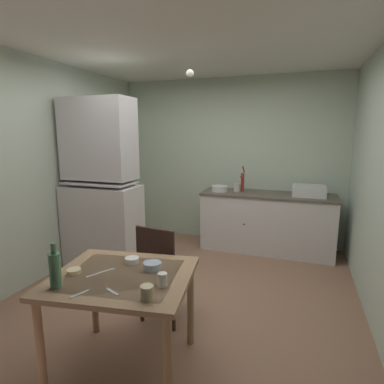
% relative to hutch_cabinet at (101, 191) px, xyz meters
% --- Properties ---
extents(ground_plane, '(5.14, 5.14, 0.00)m').
position_rel_hutch_cabinet_xyz_m(ground_plane, '(1.28, -0.46, -1.01)').
color(ground_plane, '#90674F').
extents(wall_back, '(3.66, 0.10, 2.59)m').
position_rel_hutch_cabinet_xyz_m(wall_back, '(1.28, 1.66, 0.29)').
color(wall_back, beige).
rests_on(wall_back, ground).
extents(wall_left, '(0.10, 4.24, 2.59)m').
position_rel_hutch_cabinet_xyz_m(wall_left, '(-0.55, -0.46, 0.29)').
color(wall_left, beige).
rests_on(wall_left, ground).
extents(ceiling_slab, '(3.66, 4.24, 0.10)m').
position_rel_hutch_cabinet_xyz_m(ceiling_slab, '(1.28, -0.46, 1.63)').
color(ceiling_slab, silver).
extents(hutch_cabinet, '(0.96, 0.50, 2.16)m').
position_rel_hutch_cabinet_xyz_m(hutch_cabinet, '(0.00, 0.00, 0.00)').
color(hutch_cabinet, silver).
rests_on(hutch_cabinet, ground).
extents(counter_cabinet, '(1.91, 0.64, 0.87)m').
position_rel_hutch_cabinet_xyz_m(counter_cabinet, '(1.95, 1.29, -0.57)').
color(counter_cabinet, silver).
rests_on(counter_cabinet, ground).
extents(sink_basin, '(0.44, 0.34, 0.15)m').
position_rel_hutch_cabinet_xyz_m(sink_basin, '(2.51, 1.29, -0.06)').
color(sink_basin, silver).
rests_on(sink_basin, counter_cabinet).
extents(hand_pump, '(0.05, 0.27, 0.39)m').
position_rel_hutch_cabinet_xyz_m(hand_pump, '(1.56, 1.33, 0.03)').
color(hand_pump, maroon).
rests_on(hand_pump, counter_cabinet).
extents(mixing_bowl_counter, '(0.25, 0.25, 0.08)m').
position_rel_hutch_cabinet_xyz_m(mixing_bowl_counter, '(1.24, 1.24, -0.10)').
color(mixing_bowl_counter, white).
rests_on(mixing_bowl_counter, counter_cabinet).
extents(stoneware_crock, '(0.11, 0.11, 0.12)m').
position_rel_hutch_cabinet_xyz_m(stoneware_crock, '(1.49, 1.31, -0.08)').
color(stoneware_crock, beige).
rests_on(stoneware_crock, counter_cabinet).
extents(dining_table, '(1.09, 0.97, 0.74)m').
position_rel_hutch_cabinet_xyz_m(dining_table, '(1.23, -1.51, -0.37)').
color(dining_table, '#A17D59').
rests_on(dining_table, ground).
extents(chair_far_side, '(0.45, 0.45, 0.93)m').
position_rel_hutch_cabinet_xyz_m(chair_far_side, '(1.24, -0.86, -0.51)').
color(chair_far_side, '#352418').
rests_on(chair_far_side, ground).
extents(serving_bowl_wide, '(0.13, 0.13, 0.05)m').
position_rel_hutch_cabinet_xyz_m(serving_bowl_wide, '(1.39, -1.36, -0.24)').
color(serving_bowl_wide, '#9EB2C6').
rests_on(serving_bowl_wide, dining_table).
extents(soup_bowl_small, '(0.10, 0.10, 0.03)m').
position_rel_hutch_cabinet_xyz_m(soup_bowl_small, '(0.90, -1.60, -0.25)').
color(soup_bowl_small, beige).
rests_on(soup_bowl_small, dining_table).
extents(sauce_dish, '(0.11, 0.11, 0.04)m').
position_rel_hutch_cabinet_xyz_m(sauce_dish, '(1.19, -1.31, -0.24)').
color(sauce_dish, white).
rests_on(sauce_dish, dining_table).
extents(mug_tall, '(0.06, 0.06, 0.09)m').
position_rel_hutch_cabinet_xyz_m(mug_tall, '(1.57, -1.57, -0.22)').
color(mug_tall, white).
rests_on(mug_tall, dining_table).
extents(teacup_mint, '(0.08, 0.08, 0.09)m').
position_rel_hutch_cabinet_xyz_m(teacup_mint, '(1.56, -1.75, -0.22)').
color(teacup_mint, beige).
rests_on(teacup_mint, dining_table).
extents(glass_bottle, '(0.07, 0.07, 0.30)m').
position_rel_hutch_cabinet_xyz_m(glass_bottle, '(0.93, -1.81, -0.14)').
color(glass_bottle, '#4C7F56').
rests_on(glass_bottle, dining_table).
extents(table_knife, '(0.12, 0.20, 0.00)m').
position_rel_hutch_cabinet_xyz_m(table_knife, '(1.07, -1.54, -0.26)').
color(table_knife, silver).
rests_on(table_knife, dining_table).
extents(teaspoon_near_bowl, '(0.06, 0.13, 0.00)m').
position_rel_hutch_cabinet_xyz_m(teaspoon_near_bowl, '(1.13, -1.84, -0.26)').
color(teaspoon_near_bowl, beige).
rests_on(teaspoon_near_bowl, dining_table).
extents(teaspoon_by_cup, '(0.12, 0.07, 0.00)m').
position_rel_hutch_cabinet_xyz_m(teaspoon_by_cup, '(1.31, -1.75, -0.26)').
color(teaspoon_by_cup, beige).
rests_on(teaspoon_by_cup, dining_table).
extents(pendant_bulb, '(0.08, 0.08, 0.08)m').
position_rel_hutch_cabinet_xyz_m(pendant_bulb, '(1.26, -0.16, 1.32)').
color(pendant_bulb, '#F9EFCC').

